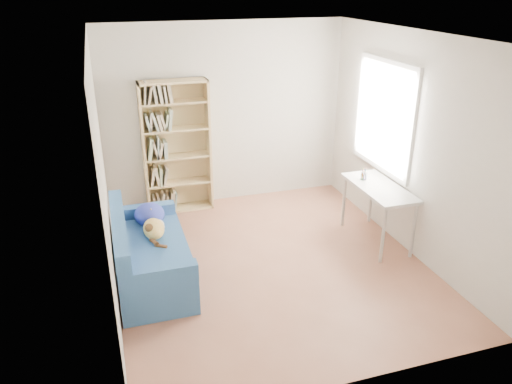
% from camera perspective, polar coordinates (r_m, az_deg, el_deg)
% --- Properties ---
extents(ground, '(4.00, 4.00, 0.00)m').
position_cam_1_polar(ground, '(5.98, 1.53, -8.13)').
color(ground, '#9C5E46').
rests_on(ground, ground).
extents(room_shell, '(3.54, 4.04, 2.62)m').
position_cam_1_polar(room_shell, '(5.38, 2.60, 7.26)').
color(room_shell, silver).
rests_on(room_shell, ground).
extents(sofa, '(0.78, 1.61, 0.80)m').
position_cam_1_polar(sofa, '(5.69, -12.22, -6.88)').
color(sofa, '#254F85').
rests_on(sofa, ground).
extents(bookshelf, '(0.94, 0.29, 1.87)m').
position_cam_1_polar(bookshelf, '(7.09, -9.01, 4.47)').
color(bookshelf, tan).
rests_on(bookshelf, ground).
extents(desk, '(0.51, 1.11, 0.75)m').
position_cam_1_polar(desk, '(6.36, 13.87, -0.07)').
color(desk, white).
rests_on(desk, ground).
extents(pen_cup, '(0.08, 0.08, 0.15)m').
position_cam_1_polar(pen_cup, '(6.49, 12.20, 1.88)').
color(pen_cup, white).
rests_on(pen_cup, desk).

